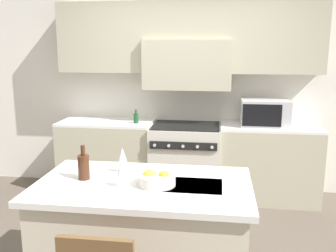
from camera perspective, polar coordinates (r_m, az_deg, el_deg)
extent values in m
cube|color=silver|center=(4.92, 3.17, 5.95)|extent=(10.00, 0.06, 2.70)
cube|color=#B2AD93|center=(4.69, 3.05, 13.30)|extent=(3.22, 0.34, 0.85)
cube|color=#B2AD93|center=(4.67, 2.98, 9.32)|extent=(1.07, 0.40, 0.60)
cube|color=#B2AD93|center=(4.96, -9.14, -4.74)|extent=(1.18, 0.62, 0.91)
cube|color=white|center=(4.84, -9.33, 0.57)|extent=(1.18, 0.62, 0.03)
cube|color=#B2AD93|center=(4.79, 14.99, -5.59)|extent=(1.18, 0.62, 0.91)
cube|color=white|center=(4.67, 15.30, -0.11)|extent=(1.18, 0.62, 0.03)
cube|color=beige|center=(4.75, 2.69, -5.36)|extent=(0.85, 0.66, 0.90)
cube|color=black|center=(4.63, 2.74, 0.06)|extent=(0.82, 0.61, 0.01)
cube|color=black|center=(4.34, 2.32, -3.05)|extent=(0.79, 0.02, 0.09)
cylinder|color=silver|center=(4.37, -2.06, -2.94)|extent=(0.04, 0.02, 0.04)
cylinder|color=silver|center=(4.35, 0.11, -3.02)|extent=(0.04, 0.02, 0.04)
cylinder|color=silver|center=(4.33, 2.30, -3.09)|extent=(0.04, 0.02, 0.04)
cylinder|color=silver|center=(4.32, 4.51, -3.16)|extent=(0.04, 0.02, 0.04)
cylinder|color=silver|center=(4.31, 6.72, -3.23)|extent=(0.04, 0.02, 0.04)
cube|color=#B7B7BC|center=(4.63, 14.50, 1.99)|extent=(0.57, 0.40, 0.31)
cube|color=black|center=(4.43, 14.14, 1.56)|extent=(0.44, 0.01, 0.26)
cube|color=beige|center=(2.97, -3.67, -17.09)|extent=(1.48, 0.85, 0.85)
cube|color=white|center=(2.78, -3.80, -9.05)|extent=(1.58, 0.93, 0.04)
cube|color=#2D2D30|center=(2.73, 3.59, -9.09)|extent=(0.44, 0.32, 0.01)
cylinder|color=#B2B2B7|center=(2.91, 3.88, -7.68)|extent=(0.02, 0.02, 0.00)
cylinder|color=#422314|center=(2.88, -12.71, -6.16)|extent=(0.09, 0.09, 0.18)
cylinder|color=#422314|center=(2.85, -12.84, -3.64)|extent=(0.03, 0.03, 0.08)
cylinder|color=white|center=(2.71, -6.98, -9.12)|extent=(0.06, 0.06, 0.01)
cylinder|color=white|center=(2.70, -7.00, -8.26)|extent=(0.01, 0.01, 0.08)
cone|color=white|center=(2.67, -7.05, -6.30)|extent=(0.07, 0.07, 0.11)
cylinder|color=white|center=(3.01, -6.90, -6.94)|extent=(0.06, 0.06, 0.01)
cylinder|color=white|center=(3.00, -6.92, -6.16)|extent=(0.01, 0.01, 0.08)
cone|color=white|center=(2.97, -6.97, -4.37)|extent=(0.07, 0.07, 0.11)
cylinder|color=silver|center=(2.72, -1.73, -8.19)|extent=(0.27, 0.27, 0.08)
sphere|color=gold|center=(2.72, -2.82, -7.61)|extent=(0.10, 0.10, 0.10)
sphere|color=gold|center=(2.70, -0.64, -7.67)|extent=(0.08, 0.08, 0.08)
cylinder|color=#194723|center=(4.66, -4.89, 1.16)|extent=(0.06, 0.06, 0.12)
cylinder|color=#194723|center=(4.64, -4.91, 2.19)|extent=(0.02, 0.02, 0.05)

